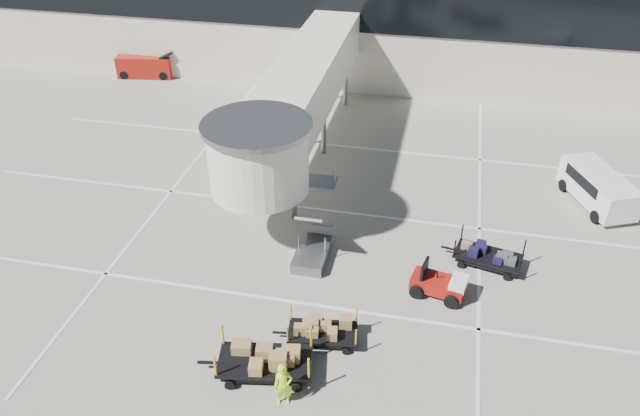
# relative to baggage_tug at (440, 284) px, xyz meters

# --- Properties ---
(ground) EXTENTS (140.00, 140.00, 0.00)m
(ground) POSITION_rel_baggage_tug_xyz_m (-4.33, -3.78, -0.54)
(ground) COLOR #A09D8F
(ground) RESTS_ON ground
(lane_markings) EXTENTS (40.00, 30.00, 0.02)m
(lane_markings) POSITION_rel_baggage_tug_xyz_m (-5.00, 5.55, -0.53)
(lane_markings) COLOR silver
(lane_markings) RESTS_ON ground
(terminal) EXTENTS (64.00, 12.11, 15.20)m
(terminal) POSITION_rel_baggage_tug_xyz_m (-4.68, 26.16, 3.57)
(terminal) COLOR beige
(terminal) RESTS_ON ground
(jet_bridge) EXTENTS (5.70, 20.40, 6.03)m
(jet_bridge) POSITION_rel_baggage_tug_xyz_m (-8.30, 8.48, 3.75)
(jet_bridge) COLOR white
(jet_bridge) RESTS_ON ground
(baggage_tug) EXTENTS (2.42, 1.83, 1.47)m
(baggage_tug) POSITION_rel_baggage_tug_xyz_m (0.00, 0.00, 0.00)
(baggage_tug) COLOR maroon
(baggage_tug) RESTS_ON ground
(suitcase_cart) EXTENTS (3.63, 2.03, 1.39)m
(suitcase_cart) POSITION_rel_baggage_tug_xyz_m (1.91, 2.46, -0.04)
(suitcase_cart) COLOR black
(suitcase_cart) RESTS_ON ground
(box_cart_near) EXTENTS (3.31, 1.69, 1.27)m
(box_cart_near) POSITION_rel_baggage_tug_xyz_m (-4.17, -3.79, -0.01)
(box_cart_near) COLOR black
(box_cart_near) RESTS_ON ground
(box_cart_far) EXTENTS (4.23, 2.23, 1.62)m
(box_cart_far) POSITION_rel_baggage_tug_xyz_m (-5.83, -5.65, 0.07)
(box_cart_far) COLOR black
(box_cart_far) RESTS_ON ground
(ground_worker) EXTENTS (0.75, 0.61, 1.78)m
(ground_worker) POSITION_rel_baggage_tug_xyz_m (-4.88, -6.83, 0.35)
(ground_worker) COLOR #BBFF1A
(ground_worker) RESTS_ON ground
(minivan) EXTENTS (3.52, 4.91, 1.73)m
(minivan) POSITION_rel_baggage_tug_xyz_m (7.34, 8.86, 0.50)
(minivan) COLOR white
(minivan) RESTS_ON ground
(belt_loader) EXTENTS (4.48, 2.29, 2.07)m
(belt_loader) POSITION_rel_baggage_tug_xyz_m (-22.77, 20.22, 0.25)
(belt_loader) COLOR maroon
(belt_loader) RESTS_ON ground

